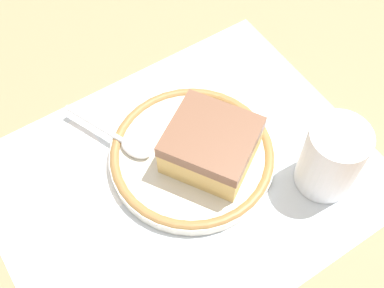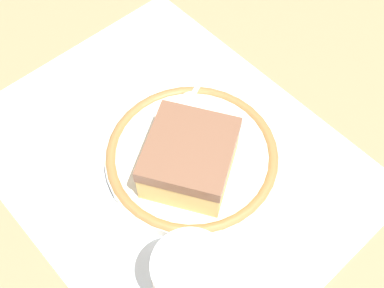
# 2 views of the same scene
# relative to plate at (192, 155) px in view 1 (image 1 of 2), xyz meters

# --- Properties ---
(ground_plane) EXTENTS (2.40, 2.40, 0.00)m
(ground_plane) POSITION_rel_plate_xyz_m (0.02, 0.02, -0.01)
(ground_plane) COLOR #9E7551
(placemat) EXTENTS (0.44, 0.35, 0.00)m
(placemat) POSITION_rel_plate_xyz_m (0.02, 0.02, -0.01)
(placemat) COLOR silver
(placemat) RESTS_ON ground_plane
(plate) EXTENTS (0.20, 0.20, 0.02)m
(plate) POSITION_rel_plate_xyz_m (0.00, 0.00, 0.00)
(plate) COLOR silver
(plate) RESTS_ON placemat
(cake_slice) EXTENTS (0.13, 0.13, 0.05)m
(cake_slice) POSITION_rel_plate_xyz_m (-0.01, 0.01, 0.03)
(cake_slice) COLOR #DBB76B
(cake_slice) RESTS_ON plate
(spoon) EXTENTS (0.06, 0.12, 0.01)m
(spoon) POSITION_rel_plate_xyz_m (0.06, -0.06, 0.01)
(spoon) COLOR silver
(spoon) RESTS_ON plate
(cup) EXTENTS (0.07, 0.07, 0.09)m
(cup) POSITION_rel_plate_xyz_m (-0.11, 0.11, 0.03)
(cup) COLOR white
(cup) RESTS_ON placemat
(napkin) EXTENTS (0.13, 0.14, 0.00)m
(napkin) POSITION_rel_plate_xyz_m (0.14, -0.06, -0.01)
(napkin) COLOR white
(napkin) RESTS_ON placemat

